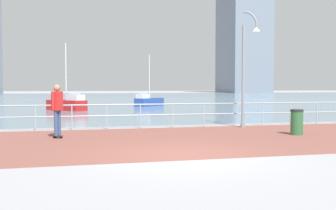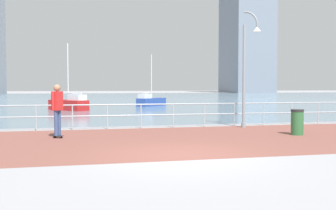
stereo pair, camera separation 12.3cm
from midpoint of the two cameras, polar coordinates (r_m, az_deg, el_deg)
ground at (r=49.61m, az=-9.90°, el=0.63°), size 220.00×220.00×0.00m
brick_paving at (r=12.90m, az=-1.14°, el=-5.10°), size 28.00×7.33×0.01m
harbor_water at (r=61.25m, az=-10.48°, el=1.01°), size 180.00×88.00×0.00m
waterfront_railing at (r=16.41m, az=-3.75°, el=-0.93°), size 25.25×0.06×1.04m
lamppost at (r=17.04m, az=11.80°, el=5.98°), size 0.69×0.63×4.97m
skateboarder at (r=13.74m, az=-15.62°, el=-0.09°), size 0.39×0.51×1.83m
trash_bin at (r=14.92m, az=18.58°, el=-2.39°), size 0.46×0.46×0.93m
sailboat_navy at (r=35.42m, az=-2.44°, el=0.58°), size 3.08×3.07×4.67m
sailboat_gray at (r=29.87m, az=-14.09°, el=0.16°), size 3.04×3.46×4.97m
tower_steel at (r=120.03m, az=11.43°, el=9.94°), size 11.78×15.64×35.68m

